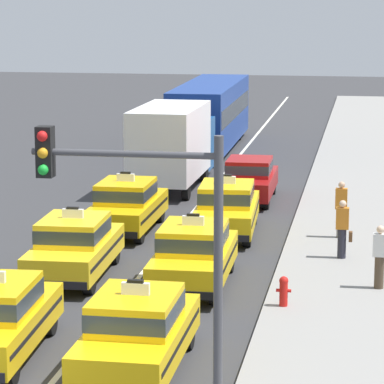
{
  "coord_description": "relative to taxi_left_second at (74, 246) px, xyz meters",
  "views": [
    {
      "loc": [
        5.98,
        -16.33,
        7.52
      ],
      "look_at": [
        0.49,
        15.7,
        1.3
      ],
      "focal_mm": 97.72,
      "sensor_mm": 36.0,
      "label": 1
    }
  ],
  "objects": [
    {
      "name": "bus_left_fifth",
      "position": [
        0.03,
        23.7,
        0.94
      ],
      "size": [
        2.62,
        11.22,
        3.22
      ],
      "color": "black",
      "rests_on": "ground"
    },
    {
      "name": "traffic_light_pole",
      "position": [
        4.57,
        -11.44,
        2.94
      ],
      "size": [
        2.87,
        0.33,
        5.58
      ],
      "color": "#47474C",
      "rests_on": "ground"
    },
    {
      "name": "pedestrian_near_crosswalk",
      "position": [
        7.01,
        2.75,
        0.1
      ],
      "size": [
        0.47,
        0.24,
        1.66
      ],
      "color": "#23232D",
      "rests_on": "sidewalk_curb"
    },
    {
      "name": "box_truck_left_fourth",
      "position": [
        0.17,
        13.37,
        0.9
      ],
      "size": [
        2.37,
        6.99,
        3.27
      ],
      "color": "black",
      "rests_on": "ground"
    },
    {
      "name": "sedan_right_fourth",
      "position": [
        3.39,
        11.22,
        -0.03
      ],
      "size": [
        1.81,
        4.32,
        1.58
      ],
      "color": "black",
      "rests_on": "ground"
    },
    {
      "name": "taxi_right_third",
      "position": [
        3.32,
        5.66,
        0.0
      ],
      "size": [
        2.04,
        4.65,
        1.96
      ],
      "color": "black",
      "rests_on": "ground"
    },
    {
      "name": "fire_hydrant",
      "position": [
        5.77,
        -2.11,
        -0.33
      ],
      "size": [
        0.36,
        0.22,
        0.73
      ],
      "color": "red",
      "rests_on": "sidewalk_curb"
    },
    {
      "name": "pedestrian_mid_block",
      "position": [
        8.02,
        -0.18,
        0.09
      ],
      "size": [
        0.36,
        0.24,
        1.62
      ],
      "color": "#473828",
      "rests_on": "sidewalk_curb"
    },
    {
      "name": "sidewalk_curb",
      "position": [
        7.29,
        5.18,
        -0.8
      ],
      "size": [
        4.0,
        90.0,
        0.15
      ],
      "primitive_type": "cube",
      "color": "gray",
      "rests_on": "ground"
    },
    {
      "name": "lane_stripe_left_right",
      "position": [
        1.69,
        10.18,
        -0.87
      ],
      "size": [
        0.14,
        80.0,
        0.01
      ],
      "primitive_type": "cube",
      "color": "silver",
      "rests_on": "ground"
    },
    {
      "name": "taxi_left_third",
      "position": [
        0.12,
        5.57,
        0.0
      ],
      "size": [
        1.84,
        4.57,
        1.96
      ],
      "color": "black",
      "rests_on": "ground"
    },
    {
      "name": "pedestrian_by_storefront",
      "position": [
        6.89,
        5.28,
        0.15
      ],
      "size": [
        0.36,
        0.24,
        1.74
      ],
      "color": "slate",
      "rests_on": "sidewalk_curb"
    },
    {
      "name": "taxi_right_second",
      "position": [
        3.29,
        -0.32,
        0.0
      ],
      "size": [
        1.9,
        4.59,
        1.96
      ],
      "color": "black",
      "rests_on": "ground"
    },
    {
      "name": "taxi_left_second",
      "position": [
        0.0,
        0.0,
        0.0
      ],
      "size": [
        1.97,
        4.62,
        1.96
      ],
      "color": "black",
      "rests_on": "ground"
    },
    {
      "name": "taxi_right_nearest",
      "position": [
        3.22,
        -6.67,
        0.0
      ],
      "size": [
        1.83,
        4.56,
        1.96
      ],
      "color": "black",
      "rests_on": "ground"
    }
  ]
}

